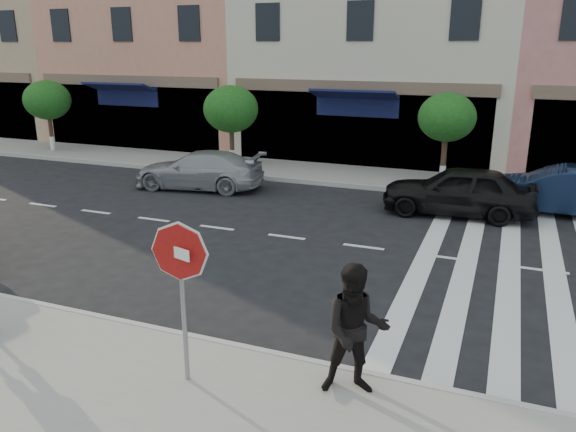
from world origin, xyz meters
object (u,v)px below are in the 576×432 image
at_px(car_far_right, 560,190).
at_px(walker, 356,330).
at_px(stop_sign, 180,267).
at_px(car_far_left, 199,170).
at_px(car_far_mid, 458,191).

bearing_deg(car_far_right, walker, -13.52).
relative_size(stop_sign, car_far_left, 0.54).
distance_m(car_far_left, car_far_mid, 8.42).
distance_m(stop_sign, car_far_left, 11.79).
xyz_separation_m(stop_sign, car_far_mid, (2.68, 10.22, -1.15)).
height_order(walker, car_far_mid, walker).
relative_size(walker, car_far_right, 0.44).
height_order(car_far_mid, car_far_right, car_far_mid).
bearing_deg(walker, car_far_left, 109.22).
xyz_separation_m(stop_sign, car_far_right, (5.37, 11.40, -1.17)).
xyz_separation_m(stop_sign, car_far_left, (-5.75, 10.22, -1.23)).
relative_size(stop_sign, car_far_mid, 0.56).
relative_size(walker, car_far_mid, 0.44).
height_order(walker, car_far_right, walker).
bearing_deg(car_far_mid, car_far_right, 111.45).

